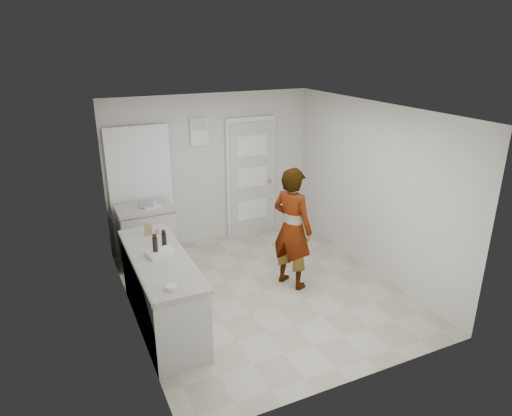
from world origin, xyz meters
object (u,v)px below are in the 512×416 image
person (292,228)px  oil_cruet_b (155,245)px  baking_dish (160,253)px  egg_bowl (172,287)px  spice_jar (157,232)px  cake_mix_box (148,229)px  oil_cruet_a (164,239)px

person → oil_cruet_b: (-1.92, -0.16, 0.19)m
baking_dish → oil_cruet_b: bearing=172.3°
oil_cruet_b → person: bearing=4.9°
oil_cruet_b → egg_bowl: 0.84m
spice_jar → baking_dish: 0.62m
cake_mix_box → oil_cruet_b: (-0.05, -0.63, 0.05)m
spice_jar → egg_bowl: spice_jar is taller
spice_jar → oil_cruet_b: bearing=-104.6°
oil_cruet_b → baking_dish: (0.05, -0.01, -0.11)m
spice_jar → baking_dish: bearing=-99.8°
oil_cruet_a → cake_mix_box: bearing=101.3°
oil_cruet_a → oil_cruet_b: (-0.15, -0.17, 0.02)m
oil_cruet_a → egg_bowl: bearing=-100.3°
person → spice_jar: (-1.76, 0.44, 0.10)m
oil_cruet_b → baking_dish: size_ratio=0.82×
cake_mix_box → oil_cruet_a: 0.47m
cake_mix_box → spice_jar: bearing=-0.6°
spice_jar → oil_cruet_b: 0.63m
oil_cruet_a → person: bearing=-0.2°
person → baking_dish: person is taller
egg_bowl → spice_jar: bearing=82.3°
baking_dish → cake_mix_box: bearing=89.8°
person → oil_cruet_a: 1.78m
oil_cruet_a → egg_bowl: 1.02m
cake_mix_box → baking_dish: (-0.00, -0.64, -0.06)m
person → oil_cruet_a: person is taller
oil_cruet_b → baking_dish: bearing=-7.7°
person → egg_bowl: size_ratio=14.58×
oil_cruet_b → egg_bowl: size_ratio=2.32×
spice_jar → oil_cruet_b: size_ratio=0.26×
cake_mix_box → egg_bowl: (-0.09, -1.47, -0.06)m
cake_mix_box → oil_cruet_a: oil_cruet_a is taller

